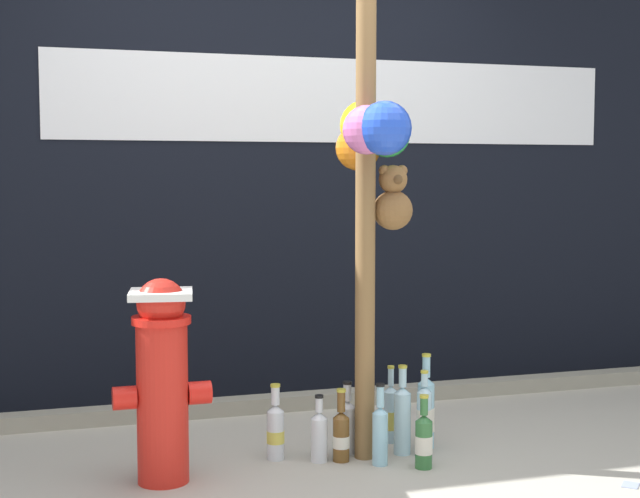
# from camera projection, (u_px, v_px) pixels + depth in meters

# --- Properties ---
(ground_plane) EXTENTS (14.00, 14.00, 0.00)m
(ground_plane) POSITION_uv_depth(u_px,v_px,m) (367.00, 481.00, 3.72)
(ground_plane) COLOR #ADA899
(building_wall) EXTENTS (10.00, 0.21, 3.12)m
(building_wall) POSITION_uv_depth(u_px,v_px,m) (271.00, 119.00, 5.13)
(building_wall) COLOR black
(building_wall) RESTS_ON ground_plane
(curb_strip) EXTENTS (8.00, 0.12, 0.08)m
(curb_strip) POSITION_uv_depth(u_px,v_px,m) (292.00, 402.00, 4.84)
(curb_strip) COLOR gray
(curb_strip) RESTS_ON ground_plane
(memorial_post) EXTENTS (0.59, 0.60, 2.76)m
(memorial_post) POSITION_uv_depth(u_px,v_px,m) (372.00, 103.00, 3.90)
(memorial_post) COLOR olive
(memorial_post) RESTS_ON ground_plane
(fire_hydrant) EXTENTS (0.39, 0.28, 0.83)m
(fire_hydrant) POSITION_uv_depth(u_px,v_px,m) (162.00, 376.00, 3.67)
(fire_hydrant) COLOR red
(fire_hydrant) RESTS_ON ground_plane
(bottle_0) EXTENTS (0.08, 0.08, 0.32)m
(bottle_0) POSITION_uv_depth(u_px,v_px,m) (424.00, 440.00, 3.87)
(bottle_0) COLOR #337038
(bottle_0) RESTS_ON ground_plane
(bottle_1) EXTENTS (0.07, 0.07, 0.32)m
(bottle_1) POSITION_uv_depth(u_px,v_px,m) (341.00, 434.00, 3.96)
(bottle_1) COLOR brown
(bottle_1) RESTS_ON ground_plane
(bottle_2) EXTENTS (0.07, 0.07, 0.29)m
(bottle_2) POSITION_uv_depth(u_px,v_px,m) (319.00, 434.00, 3.95)
(bottle_2) COLOR silver
(bottle_2) RESTS_ON ground_plane
(bottle_3) EXTENTS (0.08, 0.08, 0.40)m
(bottle_3) POSITION_uv_depth(u_px,v_px,m) (402.00, 417.00, 4.06)
(bottle_3) COLOR #B2DBEA
(bottle_3) RESTS_ON ground_plane
(bottle_4) EXTENTS (0.08, 0.08, 0.43)m
(bottle_4) POSITION_uv_depth(u_px,v_px,m) (426.00, 412.00, 4.15)
(bottle_4) COLOR #93CCE0
(bottle_4) RESTS_ON ground_plane
(bottle_5) EXTENTS (0.08, 0.08, 0.34)m
(bottle_5) POSITION_uv_depth(u_px,v_px,m) (276.00, 430.00, 3.98)
(bottle_5) COLOR silver
(bottle_5) RESTS_ON ground_plane
(bottle_6) EXTENTS (0.08, 0.08, 0.33)m
(bottle_6) POSITION_uv_depth(u_px,v_px,m) (347.00, 424.00, 4.06)
(bottle_6) COLOR silver
(bottle_6) RESTS_ON ground_plane
(bottle_7) EXTENTS (0.07, 0.07, 0.36)m
(bottle_7) POSITION_uv_depth(u_px,v_px,m) (380.00, 432.00, 3.91)
(bottle_7) COLOR #93CCE0
(bottle_7) RESTS_ON ground_plane
(bottle_8) EXTENTS (0.07, 0.07, 0.36)m
(bottle_8) POSITION_uv_depth(u_px,v_px,m) (391.00, 414.00, 4.24)
(bottle_8) COLOR #B2DBEA
(bottle_8) RESTS_ON ground_plane
(bottle_9) EXTENTS (0.07, 0.07, 0.38)m
(bottle_9) POSITION_uv_depth(u_px,v_px,m) (424.00, 419.00, 4.04)
(bottle_9) COLOR #B2DBEA
(bottle_9) RESTS_ON ground_plane
(litter_0) EXTENTS (0.10, 0.10, 0.01)m
(litter_0) POSITION_uv_depth(u_px,v_px,m) (630.00, 485.00, 3.66)
(litter_0) COLOR #8C99B2
(litter_0) RESTS_ON ground_plane
(litter_1) EXTENTS (0.09, 0.06, 0.01)m
(litter_1) POSITION_uv_depth(u_px,v_px,m) (579.00, 387.00, 5.34)
(litter_1) COLOR #8C99B2
(litter_1) RESTS_ON ground_plane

